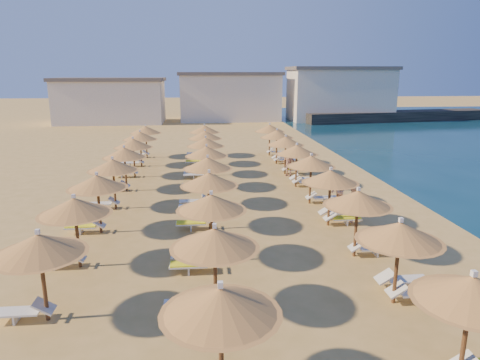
{
  "coord_description": "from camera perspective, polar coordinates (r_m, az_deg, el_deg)",
  "views": [
    {
      "loc": [
        -2.4,
        -19.54,
        7.27
      ],
      "look_at": [
        -0.22,
        4.0,
        1.3
      ],
      "focal_mm": 32.0,
      "sensor_mm": 36.0,
      "label": 1
    }
  ],
  "objects": [
    {
      "name": "beachgoer_a",
      "position": [
        21.97,
        14.74,
        -3.06
      ],
      "size": [
        0.61,
        0.78,
        1.88
      ],
      "primitive_type": "imported",
      "rotation": [
        0.0,
        0.0,
        -1.83
      ],
      "color": "tan",
      "rests_on": "ground"
    },
    {
      "name": "loungers",
      "position": [
        22.79,
        -1.62,
        -3.53
      ],
      "size": [
        14.06,
        33.29,
        0.66
      ],
      "color": "white",
      "rests_on": "ground"
    },
    {
      "name": "parasol_row_inland",
      "position": [
        25.63,
        -15.84,
        2.69
      ],
      "size": [
        2.73,
        28.19,
        2.91
      ],
      "color": "brown",
      "rests_on": "ground"
    },
    {
      "name": "ground",
      "position": [
        20.98,
        1.61,
        -6.1
      ],
      "size": [
        220.0,
        220.0,
        0.0
      ],
      "primitive_type": "plane",
      "color": "tan",
      "rests_on": "ground"
    },
    {
      "name": "jetty",
      "position": [
        70.54,
        20.27,
        8.01
      ],
      "size": [
        30.26,
        8.37,
        1.5
      ],
      "primitive_type": "cube",
      "rotation": [
        0.0,
        0.0,
        0.15
      ],
      "color": "black",
      "rests_on": "ground"
    },
    {
      "name": "parasol_row_west",
      "position": [
        21.64,
        -4.24,
        1.13
      ],
      "size": [
        2.73,
        35.47,
        2.91
      ],
      "color": "brown",
      "rests_on": "ground"
    },
    {
      "name": "hotel_blocks",
      "position": [
        66.21,
        -0.43,
        11.09
      ],
      "size": [
        49.99,
        10.75,
        8.1
      ],
      "color": "white",
      "rests_on": "ground"
    },
    {
      "name": "beachgoer_c",
      "position": [
        30.93,
        6.49,
        2.15
      ],
      "size": [
        1.09,
        0.92,
        1.75
      ],
      "primitive_type": "imported",
      "rotation": [
        0.0,
        0.0,
        -0.59
      ],
      "color": "tan",
      "rests_on": "ground"
    },
    {
      "name": "beachgoer_b",
      "position": [
        24.25,
        12.97,
        -1.43
      ],
      "size": [
        0.86,
        1.01,
        1.8
      ],
      "primitive_type": "imported",
      "rotation": [
        0.0,
        0.0,
        -1.35
      ],
      "color": "tan",
      "rests_on": "ground"
    },
    {
      "name": "parasol_row_east",
      "position": [
        22.48,
        10.63,
        1.43
      ],
      "size": [
        2.73,
        35.47,
        2.91
      ],
      "color": "brown",
      "rests_on": "ground"
    }
  ]
}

